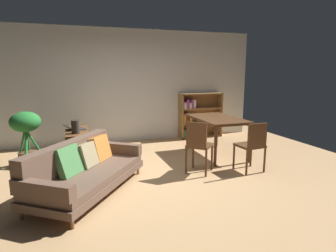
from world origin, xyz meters
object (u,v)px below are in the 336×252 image
object	(u,v)px
desk_speaker	(75,127)
dining_chair_far	(198,144)
potted_floor_plant	(26,130)
dining_table	(217,122)
open_laptop	(75,128)
dining_chair_near	(252,144)
media_console	(78,145)
fabric_couch	(84,168)
bookshelf	(197,115)

from	to	relation	value
desk_speaker	dining_chair_far	xyz separation A→B (m)	(1.93, -1.20, -0.19)
desk_speaker	potted_floor_plant	xyz separation A→B (m)	(-0.85, 0.18, -0.04)
dining_table	potted_floor_plant	bearing A→B (deg)	171.78
open_laptop	dining_chair_far	bearing A→B (deg)	-39.43
dining_chair_near	media_console	bearing A→B (deg)	147.94
desk_speaker	dining_chair_near	size ratio (longest dim) A/B	0.29
potted_floor_plant	dining_table	xyz separation A→B (m)	(3.58, -0.52, 0.05)
desk_speaker	dining_chair_near	world-z (taller)	dining_chair_near
open_laptop	dining_table	world-z (taller)	dining_table
dining_chair_near	fabric_couch	bearing A→B (deg)	178.34
dining_table	bookshelf	world-z (taller)	bookshelf
potted_floor_plant	dining_table	world-z (taller)	potted_floor_plant
potted_floor_plant	desk_speaker	bearing A→B (deg)	-12.09
fabric_couch	open_laptop	xyz separation A→B (m)	(-0.08, 1.74, 0.26)
fabric_couch	desk_speaker	world-z (taller)	desk_speaker
dining_table	dining_chair_near	distance (m)	1.12
open_laptop	bookshelf	xyz separation A→B (m)	(3.06, 0.95, -0.02)
media_console	dining_table	size ratio (longest dim) A/B	0.90
fabric_couch	dining_chair_far	xyz separation A→B (m)	(1.86, 0.15, 0.17)
potted_floor_plant	bookshelf	bearing A→B (deg)	16.52
media_console	potted_floor_plant	distance (m)	0.97
potted_floor_plant	dining_chair_far	world-z (taller)	potted_floor_plant
media_console	bookshelf	xyz separation A→B (m)	(3.03, 1.02, 0.30)
dining_chair_near	open_laptop	bearing A→B (deg)	147.20
fabric_couch	dining_table	size ratio (longest dim) A/B	1.49
potted_floor_plant	dining_chair_near	xyz separation A→B (m)	(3.68, -1.61, -0.16)
potted_floor_plant	dining_table	distance (m)	3.62
fabric_couch	desk_speaker	size ratio (longest dim) A/B	8.32
dining_chair_near	dining_chair_far	size ratio (longest dim) A/B	0.97
dining_chair_near	dining_chair_far	bearing A→B (deg)	165.36
fabric_couch	dining_chair_near	xyz separation A→B (m)	(2.75, -0.08, 0.16)
media_console	dining_table	world-z (taller)	dining_table
fabric_couch	desk_speaker	bearing A→B (deg)	93.30
media_console	bookshelf	size ratio (longest dim) A/B	1.08
fabric_couch	dining_chair_near	size ratio (longest dim) A/B	2.38
potted_floor_plant	dining_chair_far	size ratio (longest dim) A/B	1.11
dining_chair_far	media_console	bearing A→B (deg)	141.40
dining_chair_far	dining_table	bearing A→B (deg)	47.19
dining_table	media_console	bearing A→B (deg)	166.33
bookshelf	desk_speaker	bearing A→B (deg)	-156.32
desk_speaker	dining_chair_near	bearing A→B (deg)	-26.83
open_laptop	potted_floor_plant	size ratio (longest dim) A/B	0.45
open_laptop	bookshelf	size ratio (longest dim) A/B	0.39
desk_speaker	dining_table	distance (m)	2.75
open_laptop	desk_speaker	bearing A→B (deg)	-90.16
media_console	dining_chair_far	world-z (taller)	dining_chair_far
media_console	dining_chair_far	distance (m)	2.45
dining_table	bookshelf	distance (m)	1.71
dining_table	bookshelf	bearing A→B (deg)	78.94
open_laptop	desk_speaker	world-z (taller)	desk_speaker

